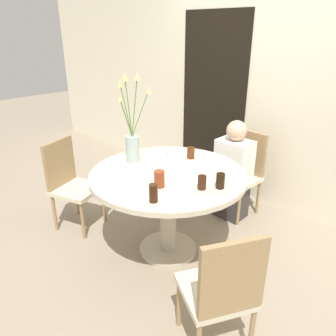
{
  "coord_description": "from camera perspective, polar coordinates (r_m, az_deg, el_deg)",
  "views": [
    {
      "loc": [
        1.7,
        -1.76,
        1.86
      ],
      "look_at": [
        0.0,
        0.0,
        0.81
      ],
      "focal_mm": 35.0,
      "sensor_mm": 36.0,
      "label": 1
    }
  ],
  "objects": [
    {
      "name": "chair_near_front",
      "position": [
        3.33,
        -16.72,
        -2.03
      ],
      "size": [
        0.51,
        0.51,
        0.89
      ],
      "rotation": [
        0.0,
        0.0,
        1.91
      ],
      "color": "beige",
      "rests_on": "ground_plane"
    },
    {
      "name": "drink_glass_4",
      "position": [
        2.21,
        -2.56,
        -4.4
      ],
      "size": [
        0.06,
        0.06,
        0.13
      ],
      "color": "#33190C",
      "rests_on": "dining_table"
    },
    {
      "name": "person_boy",
      "position": [
        3.4,
        11.24,
        -0.97
      ],
      "size": [
        0.34,
        0.24,
        1.05
      ],
      "color": "#383333",
      "rests_on": "ground_plane"
    },
    {
      "name": "flower_vase",
      "position": [
        2.85,
        -6.25,
        5.39
      ],
      "size": [
        0.21,
        0.32,
        0.76
      ],
      "color": "#9EB2AD",
      "rests_on": "dining_table"
    },
    {
      "name": "drink_glass_2",
      "position": [
        2.43,
        9.11,
        -2.23
      ],
      "size": [
        0.07,
        0.07,
        0.11
      ],
      "color": "black",
      "rests_on": "dining_table"
    },
    {
      "name": "birthday_cake",
      "position": [
        2.76,
        -0.02,
        1.02
      ],
      "size": [
        0.2,
        0.2,
        0.14
      ],
      "color": "white",
      "rests_on": "dining_table"
    },
    {
      "name": "chair_far_back",
      "position": [
        2.01,
        9.41,
        -20.07
      ],
      "size": [
        0.54,
        0.54,
        0.89
      ],
      "rotation": [
        0.0,
        0.0,
        4.21
      ],
      "color": "beige",
      "rests_on": "ground_plane"
    },
    {
      "name": "drink_glass_3",
      "position": [
        2.4,
        5.94,
        -2.52
      ],
      "size": [
        0.06,
        0.06,
        0.1
      ],
      "color": "#33190C",
      "rests_on": "dining_table"
    },
    {
      "name": "wall_back",
      "position": [
        3.67,
        16.38,
        13.57
      ],
      "size": [
        8.0,
        0.05,
        2.6
      ],
      "color": "beige",
      "rests_on": "ground_plane"
    },
    {
      "name": "doorway_panel",
      "position": [
        4.02,
        7.76,
        11.06
      ],
      "size": [
        0.9,
        0.01,
        2.05
      ],
      "color": "black",
      "rests_on": "ground_plane"
    },
    {
      "name": "dining_table",
      "position": [
        2.74,
        0.0,
        -3.53
      ],
      "size": [
        1.29,
        1.29,
        0.77
      ],
      "color": "beige",
      "rests_on": "ground_plane"
    },
    {
      "name": "drink_glass_1",
      "position": [
        2.96,
        3.98,
        2.65
      ],
      "size": [
        0.07,
        0.07,
        0.1
      ],
      "color": "#51280F",
      "rests_on": "dining_table"
    },
    {
      "name": "drink_glass_0",
      "position": [
        2.42,
        -1.52,
        -1.93
      ],
      "size": [
        0.08,
        0.08,
        0.13
      ],
      "color": "maroon",
      "rests_on": "dining_table"
    },
    {
      "name": "ground_plane",
      "position": [
        3.07,
        0.0,
        -14.01
      ],
      "size": [
        16.0,
        16.0,
        0.0
      ],
      "primitive_type": "plane",
      "color": "gray"
    },
    {
      "name": "side_plate",
      "position": [
        2.82,
        4.07,
        0.58
      ],
      "size": [
        0.18,
        0.18,
        0.01
      ],
      "color": "white",
      "rests_on": "dining_table"
    },
    {
      "name": "chair_right_flank",
      "position": [
        3.52,
        12.83,
        -0.21
      ],
      "size": [
        0.43,
        0.43,
        0.89
      ],
      "rotation": [
        0.0,
        0.0,
        -0.07
      ],
      "color": "beige",
      "rests_on": "ground_plane"
    }
  ]
}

